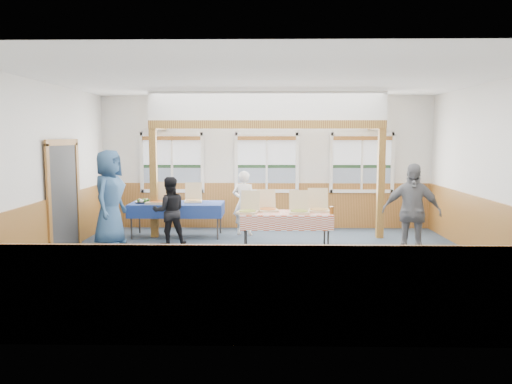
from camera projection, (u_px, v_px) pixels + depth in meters
The scene contains 31 objects.
floor at pixel (267, 263), 8.81m from camera, with size 8.00×8.00×0.00m, color #293443.
ceiling at pixel (268, 79), 8.46m from camera, with size 8.00×8.00×0.00m, color white.
wall_back at pixel (267, 163), 12.11m from camera, with size 8.00×8.00×0.00m, color silver.
wall_front at pixel (269, 198), 5.16m from camera, with size 8.00×8.00×0.00m, color silver.
wall_left at pixel (39, 173), 8.70m from camera, with size 8.00×8.00×0.00m, color silver.
wall_right at pixel (500, 173), 8.57m from camera, with size 8.00×8.00×0.00m, color silver.
wainscot_back at pixel (267, 205), 12.21m from camera, with size 7.98×0.05×1.10m, color brown.
wainscot_front at pixel (269, 295), 5.30m from camera, with size 7.98×0.05×1.10m, color brown.
wainscot_left at pixel (43, 232), 8.82m from camera, with size 0.05×6.98×1.10m, color brown.
wainscot_right at pixel (495, 233), 8.68m from camera, with size 0.05×6.98×1.10m, color brown.
cased_opening at pixel (63, 198), 9.66m from camera, with size 0.06×1.30×2.10m, color #2E2E2E.
window_left at pixel (172, 159), 12.10m from camera, with size 1.56×0.10×1.46m.
window_mid at pixel (267, 159), 12.06m from camera, with size 1.56×0.10×1.46m.
window_right at pixel (362, 159), 12.02m from camera, with size 1.56×0.10×1.46m.
post_left at pixel (154, 183), 11.01m from camera, with size 0.15×0.15×2.40m, color brown.
post_right at pixel (381, 184), 10.92m from camera, with size 0.15×0.15×2.40m, color brown.
cross_beam at pixel (267, 124), 10.82m from camera, with size 5.15×0.18×0.18m, color brown.
table_left at pixel (177, 205), 11.14m from camera, with size 2.12×1.07×0.76m.
table_right at pixel (286, 215), 9.73m from camera, with size 1.92×1.42×0.76m.
pizza_box_a at pixel (158, 200), 11.02m from camera, with size 0.51×0.58×0.46m.
pizza_box_b at pixel (193, 199), 11.28m from camera, with size 0.43×0.51×0.42m.
pizza_box_c at pixel (248, 210), 9.63m from camera, with size 0.47×0.54×0.42m.
pizza_box_d at pixel (268, 208), 9.91m from camera, with size 0.44×0.51×0.41m.
pizza_box_e at pixel (299, 210), 9.63m from camera, with size 0.40×0.49×0.42m.
pizza_box_f at pixel (319, 208), 9.84m from camera, with size 0.41×0.50×0.44m.
veggie_tray at pixel (143, 201), 11.14m from camera, with size 0.37×0.37×0.09m.
drink_glass at pixel (331, 211), 9.45m from camera, with size 0.07×0.07×0.15m, color brown.
woman_white at pixel (244, 203), 11.28m from camera, with size 0.53×0.35×1.46m, color white.
woman_black at pixel (169, 211), 10.23m from camera, with size 0.69×0.54×1.41m, color black.
man_blue at pixel (109, 198), 10.19m from camera, with size 0.96×0.62×1.97m, color #335781.
person_grey at pixel (411, 212), 8.96m from camera, with size 1.03×0.43×1.76m, color slate.
Camera 1 is at (-0.05, -8.62, 2.23)m, focal length 35.00 mm.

